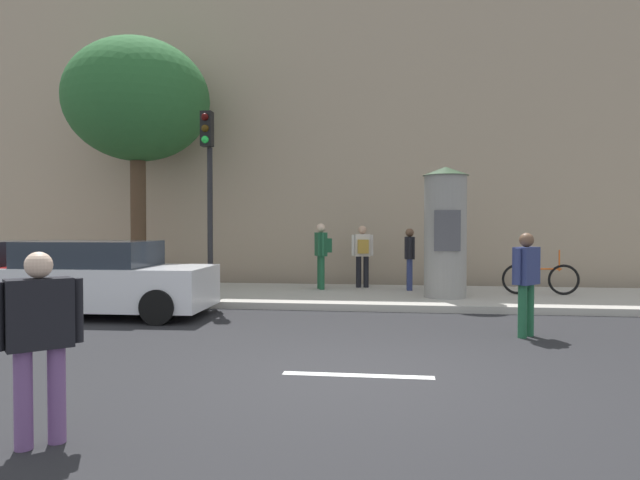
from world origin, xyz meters
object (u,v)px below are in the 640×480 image
object	(u,v)px
pedestrian_with_bag	(362,251)
pedestrian_in_light_jacket	(410,254)
bicycle_leaning	(540,278)
poster_column	(445,231)
pedestrian_with_backpack	(39,330)
parked_car_blue	(99,280)
pedestrian_near_pole	(322,250)
pedestrian_tallest	(526,276)
traffic_light	(208,173)
street_tree	(137,102)

from	to	relation	value
pedestrian_with_bag	pedestrian_in_light_jacket	world-z (taller)	pedestrian_with_bag
bicycle_leaning	poster_column	bearing A→B (deg)	-161.16
pedestrian_with_backpack	parked_car_blue	distance (m)	6.90
poster_column	parked_car_blue	bearing A→B (deg)	-159.11
pedestrian_near_pole	pedestrian_with_bag	xyz separation A→B (m)	(1.02, 0.50, -0.05)
parked_car_blue	bicycle_leaning	bearing A→B (deg)	20.39
poster_column	pedestrian_near_pole	distance (m)	3.29
pedestrian_near_pole	bicycle_leaning	size ratio (longest dim) A/B	0.95
pedestrian_tallest	pedestrian_with_bag	distance (m)	6.25
pedestrian_with_bag	poster_column	bearing A→B (deg)	-41.93
traffic_light	parked_car_blue	world-z (taller)	traffic_light
bicycle_leaning	pedestrian_in_light_jacket	bearing A→B (deg)	169.54
traffic_light	street_tree	bearing A→B (deg)	137.98
pedestrian_in_light_jacket	bicycle_leaning	world-z (taller)	pedestrian_in_light_jacket
poster_column	pedestrian_tallest	distance (m)	3.93
pedestrian_with_backpack	bicycle_leaning	distance (m)	11.54
bicycle_leaning	pedestrian_near_pole	bearing A→B (deg)	174.68
pedestrian_with_backpack	pedestrian_in_light_jacket	distance (m)	10.74
pedestrian_with_bag	bicycle_leaning	world-z (taller)	pedestrian_with_bag
traffic_light	pedestrian_tallest	size ratio (longest dim) A/B	2.46
street_tree	pedestrian_with_bag	size ratio (longest dim) A/B	4.05
traffic_light	pedestrian_in_light_jacket	bearing A→B (deg)	29.98
poster_column	pedestrian_with_backpack	bearing A→B (deg)	-114.30
pedestrian_near_pole	parked_car_blue	bearing A→B (deg)	-135.14
traffic_light	parked_car_blue	xyz separation A→B (m)	(-1.76, -1.44, -2.20)
pedestrian_with_bag	parked_car_blue	bearing A→B (deg)	-138.26
street_tree	pedestrian_with_bag	distance (m)	7.21
pedestrian_with_backpack	parked_car_blue	xyz separation A→B (m)	(-2.92, 6.24, -0.22)
pedestrian_tallest	traffic_light	bearing A→B (deg)	157.24
pedestrian_tallest	street_tree	bearing A→B (deg)	150.28
street_tree	bicycle_leaning	xyz separation A→B (m)	(10.25, -0.53, -4.56)
poster_column	pedestrian_near_pole	xyz separation A→B (m)	(-2.99, 1.27, -0.49)
pedestrian_with_bag	pedestrian_in_light_jacket	distance (m)	1.29
bicycle_leaning	street_tree	bearing A→B (deg)	177.02
pedestrian_with_backpack	parked_car_blue	world-z (taller)	pedestrian_with_backpack
pedestrian_near_pole	pedestrian_with_bag	bearing A→B (deg)	26.32
traffic_light	pedestrian_near_pole	size ratio (longest dim) A/B	2.42
traffic_light	poster_column	distance (m)	5.46
street_tree	pedestrian_tallest	bearing A→B (deg)	-29.72
pedestrian_with_backpack	bicycle_leaning	world-z (taller)	pedestrian_with_backpack
pedestrian_tallest	pedestrian_in_light_jacket	world-z (taller)	pedestrian_in_light_jacket
pedestrian_tallest	pedestrian_near_pole	xyz separation A→B (m)	(-3.93, 5.03, 0.18)
poster_column	pedestrian_near_pole	world-z (taller)	poster_column
poster_column	pedestrian_in_light_jacket	size ratio (longest dim) A/B	1.90
poster_column	parked_car_blue	distance (m)	7.48
pedestrian_in_light_jacket	parked_car_blue	size ratio (longest dim) A/B	0.36
pedestrian_with_backpack	pedestrian_in_light_jacket	world-z (taller)	pedestrian_in_light_jacket
street_tree	pedestrian_with_backpack	distance (m)	11.70
bicycle_leaning	pedestrian_with_bag	bearing A→B (deg)	166.84
pedestrian_tallest	pedestrian_with_bag	size ratio (longest dim) A/B	1.02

